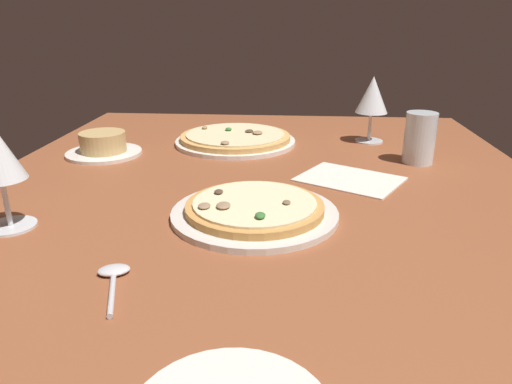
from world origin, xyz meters
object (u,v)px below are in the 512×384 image
pizza_side (235,139)px  ramekin_on_saucer (103,146)px  wine_glass_near (372,97)px  water_glass (419,142)px  spoon (113,276)px  pizza_main (254,210)px  paper_menu (350,179)px

pizza_side → ramekin_on_saucer: bearing=113.0°
ramekin_on_saucer → wine_glass_near: 65.40cm
pizza_side → water_glass: water_glass is taller
ramekin_on_saucer → spoon: bearing=-157.9°
pizza_main → ramekin_on_saucer: size_ratio=1.57×
water_glass → wine_glass_near: bearing=24.3°
water_glass → pizza_side: bearing=72.5°
ramekin_on_saucer → paper_menu: bearing=-104.0°
ramekin_on_saucer → paper_menu: size_ratio=0.92×
pizza_side → water_glass: bearing=-107.5°
pizza_main → spoon: bearing=143.0°
ramekin_on_saucer → water_glass: bearing=-90.6°
paper_menu → spoon: spoon is taller
pizza_main → pizza_side: size_ratio=0.90×
ramekin_on_saucer → paper_menu: 56.28cm
water_glass → paper_menu: (-12.92, 15.88, -4.55)cm
water_glass → paper_menu: 20.97cm
pizza_main → paper_menu: (19.36, -17.21, -1.01)cm
wine_glass_near → paper_menu: 33.42cm
pizza_side → water_glass: 43.57cm
water_glass → spoon: size_ratio=0.96×
pizza_side → spoon: pizza_side is taller
water_glass → paper_menu: water_glass is taller
pizza_main → ramekin_on_saucer: bearing=48.6°
wine_glass_near → paper_menu: bearing=165.4°
paper_menu → pizza_main: bearing=168.3°
wine_glass_near → paper_menu: wine_glass_near is taller
paper_menu → water_glass: bearing=-20.9°
wine_glass_near → spoon: wine_glass_near is taller
pizza_main → wine_glass_near: wine_glass_near is taller
pizza_main → pizza_side: (45.31, 8.35, 0.06)cm
wine_glass_near → spoon: bearing=150.0°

